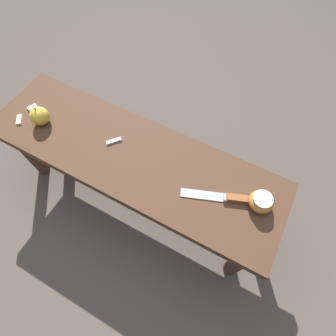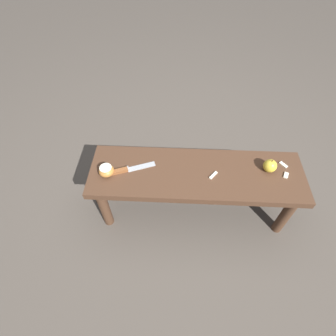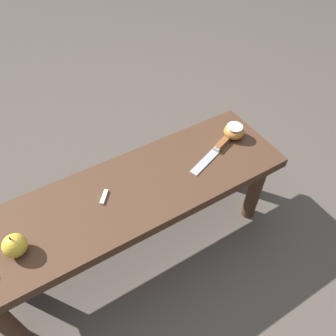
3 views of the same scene
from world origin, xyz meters
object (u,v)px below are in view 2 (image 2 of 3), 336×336
object	(u,v)px
wooden_bench	(196,179)
apple_cut	(106,171)
knife	(125,170)
apple_whole	(270,166)

from	to	relation	value
wooden_bench	apple_cut	size ratio (longest dim) A/B	14.32
knife	apple_cut	size ratio (longest dim) A/B	3.13
knife	apple_cut	world-z (taller)	apple_cut
wooden_bench	apple_cut	xyz separation A→B (m)	(-0.48, -0.03, 0.09)
wooden_bench	apple_cut	distance (m)	0.49
apple_cut	apple_whole	bearing A→B (deg)	4.48
knife	apple_whole	xyz separation A→B (m)	(0.78, 0.04, 0.03)
apple_whole	apple_cut	bearing A→B (deg)	-175.52
wooden_bench	apple_cut	bearing A→B (deg)	-176.05
apple_cut	wooden_bench	bearing A→B (deg)	3.95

